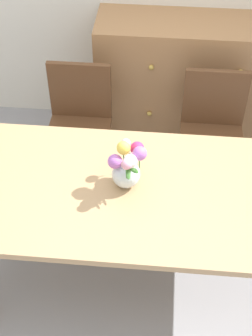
# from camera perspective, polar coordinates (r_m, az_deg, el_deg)

# --- Properties ---
(ground_plane) EXTENTS (12.00, 12.00, 0.00)m
(ground_plane) POSITION_cam_1_polar(r_m,az_deg,el_deg) (3.21, 1.02, -11.48)
(ground_plane) COLOR #939399
(dining_table) EXTENTS (1.80, 0.94, 0.74)m
(dining_table) POSITION_cam_1_polar(r_m,az_deg,el_deg) (2.69, 1.20, -3.67)
(dining_table) COLOR tan
(dining_table) RESTS_ON ground_plane
(chair_left) EXTENTS (0.42, 0.42, 0.90)m
(chair_left) POSITION_cam_1_polar(r_m,az_deg,el_deg) (3.41, -5.38, 5.49)
(chair_left) COLOR brown
(chair_left) RESTS_ON ground_plane
(chair_right) EXTENTS (0.42, 0.42, 0.90)m
(chair_right) POSITION_cam_1_polar(r_m,az_deg,el_deg) (3.38, 9.86, 4.55)
(chair_right) COLOR brown
(chair_right) RESTS_ON ground_plane
(dresser) EXTENTS (1.40, 0.47, 1.00)m
(dresser) POSITION_cam_1_polar(r_m,az_deg,el_deg) (3.80, 7.54, 9.55)
(dresser) COLOR #9E7047
(dresser) RESTS_ON ground_plane
(flower_vase) EXTENTS (0.20, 0.25, 0.27)m
(flower_vase) POSITION_cam_1_polar(r_m,az_deg,el_deg) (2.56, 0.13, 0.21)
(flower_vase) COLOR silver
(flower_vase) RESTS_ON dining_table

